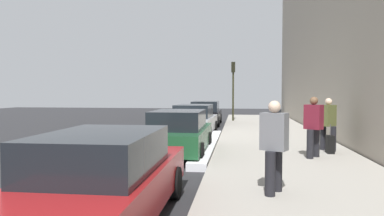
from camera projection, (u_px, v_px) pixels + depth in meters
name	position (u px, v px, depth m)	size (l,w,h in m)	color
ground_plane	(200.00, 137.00, 16.75)	(56.00, 56.00, 0.00)	#28282B
sidewalk	(271.00, 136.00, 16.33)	(28.00, 4.60, 0.15)	#A39E93
lane_stripe_centre	(134.00, 136.00, 17.17)	(28.00, 0.14, 0.01)	gold
snow_bank_curb	(209.00, 145.00, 13.40)	(8.05, 0.56, 0.22)	white
parked_car_red	(106.00, 178.00, 5.63)	(4.72, 1.93, 1.51)	black
parked_car_green	(179.00, 133.00, 11.81)	(4.32, 1.92, 1.51)	black
parked_car_silver	(194.00, 120.00, 17.03)	(4.25, 2.02, 1.51)	black
parked_car_black	(206.00, 113.00, 22.76)	(4.59, 1.92, 1.51)	black
pedestrian_grey_coat	(274.00, 144.00, 6.88)	(0.56, 0.57, 1.81)	black
pedestrian_olive_coat	(328.00, 123.00, 11.91)	(0.54, 0.56, 1.76)	black
pedestrian_burgundy_coat	(313.00, 125.00, 10.62)	(0.54, 0.58, 1.83)	black
traffic_light_pole	(233.00, 81.00, 24.10)	(0.35, 0.26, 3.98)	#2D2D19
rolling_suitcase	(330.00, 144.00, 11.40)	(0.34, 0.22, 0.94)	black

